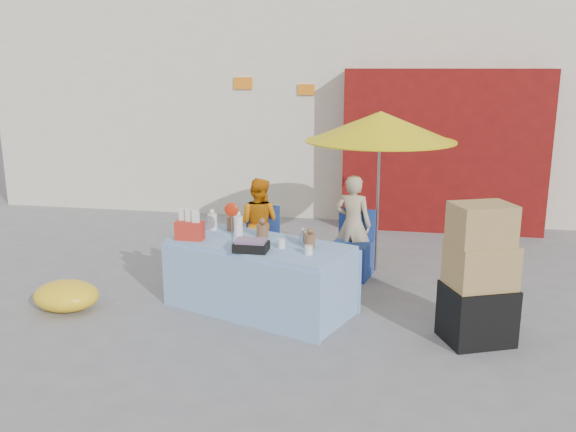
% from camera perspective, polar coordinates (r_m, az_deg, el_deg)
% --- Properties ---
extents(ground, '(80.00, 80.00, 0.00)m').
position_cam_1_polar(ground, '(6.66, -3.71, -9.49)').
color(ground, slate).
rests_on(ground, ground).
extents(backdrop, '(14.00, 8.00, 7.80)m').
position_cam_1_polar(backdrop, '(13.48, 6.54, 15.73)').
color(backdrop, silver).
rests_on(backdrop, ground).
extents(market_table, '(2.21, 1.59, 1.21)m').
position_cam_1_polar(market_table, '(6.75, -2.69, -5.54)').
color(market_table, '#88A9D9').
rests_on(market_table, ground).
extents(chair_left, '(0.57, 0.56, 0.85)m').
position_cam_1_polar(chair_left, '(8.05, -2.95, -3.36)').
color(chair_left, navy).
rests_on(chair_left, ground).
extents(chair_right, '(0.57, 0.56, 0.85)m').
position_cam_1_polar(chair_right, '(7.86, 5.96, -3.84)').
color(chair_right, navy).
rests_on(chair_right, ground).
extents(vendor_orange, '(0.67, 0.57, 1.22)m').
position_cam_1_polar(vendor_orange, '(8.08, -2.78, -0.69)').
color(vendor_orange, orange).
rests_on(vendor_orange, ground).
extents(vendor_beige, '(0.53, 0.40, 1.30)m').
position_cam_1_polar(vendor_beige, '(7.88, 6.10, -0.80)').
color(vendor_beige, tan).
rests_on(vendor_beige, ground).
extents(umbrella, '(1.90, 1.90, 2.09)m').
position_cam_1_polar(umbrella, '(7.80, 8.64, 8.22)').
color(umbrella, gray).
rests_on(umbrella, ground).
extents(box_stack, '(0.78, 0.72, 1.39)m').
position_cam_1_polar(box_stack, '(6.17, 17.45, -5.67)').
color(box_stack, black).
rests_on(box_stack, ground).
extents(tarp_bundle, '(0.90, 0.82, 0.33)m').
position_cam_1_polar(tarp_bundle, '(7.23, -20.03, -7.02)').
color(tarp_bundle, yellow).
rests_on(tarp_bundle, ground).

